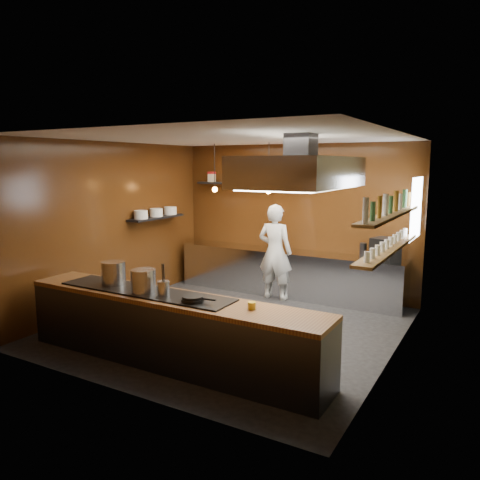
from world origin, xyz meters
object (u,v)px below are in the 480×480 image
Objects in this scene: stockpot_large at (113,273)px; stockpot_small at (143,281)px; extractor_hood at (300,172)px; espresso_machine at (385,250)px; chef at (275,252)px.

stockpot_large is 0.65m from stockpot_small.
extractor_hood reaches higher than stockpot_small.
espresso_machine reaches higher than stockpot_small.
extractor_hood is at bearing 37.68° from stockpot_small.
extractor_hood is 3.06m from chef.
stockpot_large is (-2.29, -1.17, -1.40)m from extractor_hood.
extractor_hood is at bearing 27.04° from stockpot_large.
stockpot_small is at bearing -142.32° from extractor_hood.
chef is (0.25, 3.49, -0.17)m from stockpot_small.
espresso_machine is at bearing 76.23° from extractor_hood.
extractor_hood reaches higher than espresso_machine.
stockpot_large is 0.18× the size of chef.
extractor_hood is 6.15× the size of stockpot_small.
extractor_hood is 6.00× the size of stockpot_large.
stockpot_small is at bearing -9.59° from stockpot_large.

